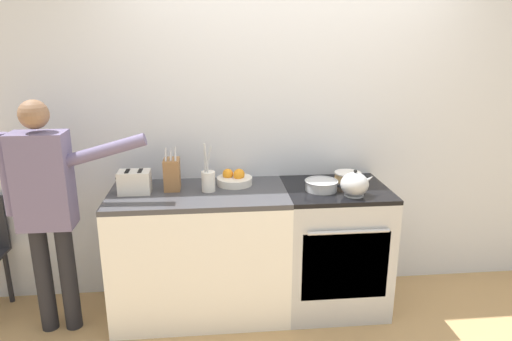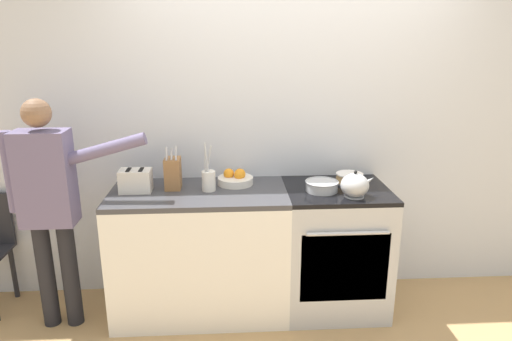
# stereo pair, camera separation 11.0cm
# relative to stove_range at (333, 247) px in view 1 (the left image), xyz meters

# --- Properties ---
(ground_plane) EXTENTS (16.00, 16.00, 0.00)m
(ground_plane) POSITION_rel_stove_range_xyz_m (-0.30, -0.31, -0.46)
(ground_plane) COLOR tan
(wall_back) EXTENTS (8.00, 0.04, 2.60)m
(wall_back) POSITION_rel_stove_range_xyz_m (-0.30, 0.34, 0.84)
(wall_back) COLOR silver
(wall_back) RESTS_ON ground_plane
(counter_cabinet) EXTENTS (1.22, 0.63, 0.92)m
(counter_cabinet) POSITION_rel_stove_range_xyz_m (-0.97, 0.00, -0.00)
(counter_cabinet) COLOR white
(counter_cabinet) RESTS_ON ground_plane
(stove_range) EXTENTS (0.72, 0.66, 0.92)m
(stove_range) POSITION_rel_stove_range_xyz_m (0.00, 0.00, 0.00)
(stove_range) COLOR #B7BABF
(stove_range) RESTS_ON ground_plane
(layer_cake) EXTENTS (0.24, 0.24, 0.07)m
(layer_cake) POSITION_rel_stove_range_xyz_m (0.11, 0.11, 0.49)
(layer_cake) COLOR #4C4C51
(layer_cake) RESTS_ON stove_range
(tea_kettle) EXTENTS (0.23, 0.19, 0.18)m
(tea_kettle) POSITION_rel_stove_range_xyz_m (0.07, -0.18, 0.54)
(tea_kettle) COLOR #B7BABF
(tea_kettle) RESTS_ON stove_range
(mixing_bowl) EXTENTS (0.23, 0.23, 0.07)m
(mixing_bowl) POSITION_rel_stove_range_xyz_m (-0.12, -0.05, 0.50)
(mixing_bowl) COLOR #B7BABF
(mixing_bowl) RESTS_ON stove_range
(knife_block) EXTENTS (0.11, 0.15, 0.31)m
(knife_block) POSITION_rel_stove_range_xyz_m (-1.15, 0.08, 0.57)
(knife_block) COLOR olive
(knife_block) RESTS_ON counter_cabinet
(utensil_crock) EXTENTS (0.09, 0.09, 0.34)m
(utensil_crock) POSITION_rel_stove_range_xyz_m (-0.90, 0.01, 0.54)
(utensil_crock) COLOR silver
(utensil_crock) RESTS_ON counter_cabinet
(fruit_bowl) EXTENTS (0.25, 0.25, 0.11)m
(fruit_bowl) POSITION_rel_stove_range_xyz_m (-0.71, 0.14, 0.50)
(fruit_bowl) COLOR silver
(fruit_bowl) RESTS_ON counter_cabinet
(toaster) EXTENTS (0.23, 0.14, 0.16)m
(toaster) POSITION_rel_stove_range_xyz_m (-1.39, 0.02, 0.54)
(toaster) COLOR silver
(toaster) RESTS_ON counter_cabinet
(person_baker) EXTENTS (0.91, 0.20, 1.58)m
(person_baker) POSITION_rel_stove_range_xyz_m (-1.93, -0.12, 0.48)
(person_baker) COLOR black
(person_baker) RESTS_ON ground_plane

